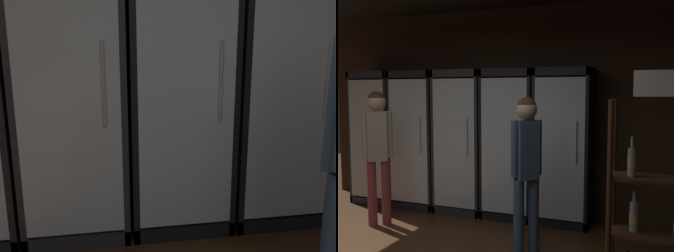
# 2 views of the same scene
# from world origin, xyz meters

# --- Properties ---
(wall_back) EXTENTS (6.00, 0.06, 2.80)m
(wall_back) POSITION_xyz_m (0.00, 3.03, 1.40)
(wall_back) COLOR #382619
(wall_back) RESTS_ON ground
(cooler_center) EXTENTS (0.68, 0.58, 1.95)m
(cooler_center) POSITION_xyz_m (-0.54, 2.75, 0.95)
(cooler_center) COLOR #2B2B30
(cooler_center) RESTS_ON ground
(cooler_right) EXTENTS (0.68, 0.58, 1.95)m
(cooler_right) POSITION_xyz_m (0.16, 2.75, 0.97)
(cooler_right) COLOR black
(cooler_right) RESTS_ON ground
(cooler_far_right) EXTENTS (0.68, 0.58, 1.95)m
(cooler_far_right) POSITION_xyz_m (0.87, 2.75, 0.95)
(cooler_far_right) COLOR black
(cooler_far_right) RESTS_ON ground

